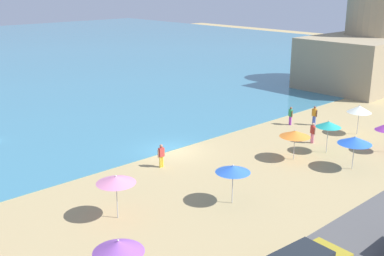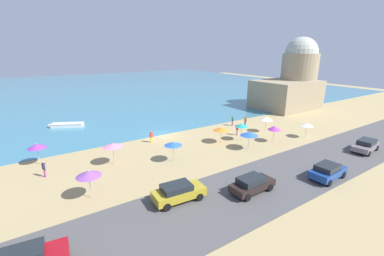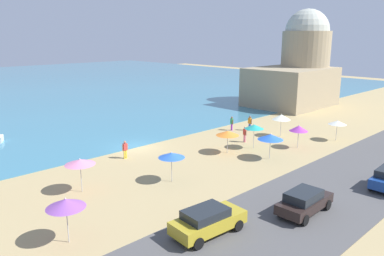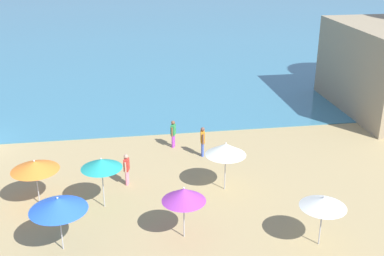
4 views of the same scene
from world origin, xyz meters
name	(u,v)px [view 2 (image 2 of 4)]	position (x,y,z in m)	size (l,w,h in m)	color
ground_plane	(162,135)	(0.00, 0.00, 0.00)	(160.00, 160.00, 0.00)	tan
sea	(83,89)	(0.00, 55.00, 0.03)	(150.00, 110.00, 0.05)	teal
coastal_road	(254,188)	(0.00, -18.00, 0.03)	(80.00, 8.00, 0.06)	#4E4D4E
beach_umbrella_0	(221,129)	(5.10, -7.16, 1.89)	(2.13, 2.13, 2.17)	#B2B2B7
beach_umbrella_1	(307,125)	(16.42, -12.13, 1.90)	(1.81, 1.81, 2.17)	#B2B2B7
beach_umbrella_2	(37,146)	(-15.64, -1.62, 2.10)	(1.85, 1.85, 2.42)	#B2B2B7
beach_umbrella_3	(266,118)	(13.72, -7.21, 2.10)	(1.93, 1.93, 2.44)	#B2B2B7
beach_umbrella_4	(249,134)	(6.47, -10.88, 2.00)	(2.21, 2.21, 2.31)	#B2B2B7
beach_umbrella_5	(89,174)	(-12.53, -11.60, 2.21)	(2.02, 2.02, 2.52)	#B2B2B7
beach_umbrella_6	(173,144)	(-3.15, -8.94, 2.05)	(1.96, 1.96, 2.31)	#B2B2B7
beach_umbrella_7	(274,128)	(11.24, -10.79, 1.93)	(1.76, 1.76, 2.27)	#B2B2B7
beach_umbrella_8	(242,125)	(8.03, -7.94, 2.14)	(1.81, 1.81, 2.42)	#B2B2B7
beach_umbrella_9	(113,145)	(-8.87, -6.04, 2.17)	(2.08, 2.08, 2.43)	#B2B2B7
bather_0	(245,121)	(13.33, -3.36, 0.95)	(0.25, 0.57, 1.70)	#435EBE
bather_1	(151,136)	(-2.60, -2.02, 0.90)	(0.57, 0.24, 1.61)	yellow
bather_2	(237,129)	(9.12, -6.00, 0.90)	(0.31, 0.55, 1.61)	pink
bather_3	(233,120)	(11.89, -1.92, 0.90)	(0.34, 0.53, 1.61)	purple
bather_4	(44,168)	(-15.40, -5.33, 0.95)	(0.35, 0.52, 1.70)	pink
parked_car_0	(252,184)	(-0.76, -18.41, 0.83)	(4.13, 1.89, 1.46)	black
parked_car_1	(366,145)	(17.72, -19.32, 0.82)	(4.38, 2.27, 1.43)	slate
parked_car_3	(328,171)	(7.05, -20.65, 0.84)	(4.03, 2.13, 1.48)	navy
parked_car_4	(178,192)	(-6.72, -16.08, 0.85)	(4.37, 2.15, 1.49)	#AB9425
skiff_nearshore	(67,125)	(-10.89, 12.07, 0.35)	(5.16, 3.43, 0.60)	silver
harbor_fortress	(293,82)	(32.54, 2.17, 5.44)	(13.82, 9.91, 14.57)	gray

